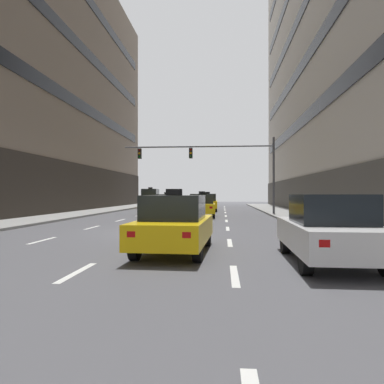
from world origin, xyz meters
TOP-DOWN VIEW (x-y plane):
  - ground_plane at (0.00, 0.00)m, footprint 120.00×120.00m
  - sidewalk_right at (8.47, 0.00)m, footprint 3.39×80.00m
  - lane_stripe_l1_s3 at (-3.39, -3.00)m, footprint 0.16×2.00m
  - lane_stripe_l1_s4 at (-3.39, 2.00)m, footprint 0.16×2.00m
  - lane_stripe_l1_s5 at (-3.39, 7.00)m, footprint 0.16×2.00m
  - lane_stripe_l1_s6 at (-3.39, 12.00)m, footprint 0.16×2.00m
  - lane_stripe_l1_s7 at (-3.39, 17.00)m, footprint 0.16×2.00m
  - lane_stripe_l1_s8 at (-3.39, 22.00)m, footprint 0.16×2.00m
  - lane_stripe_l1_s9 at (-3.39, 27.00)m, footprint 0.16×2.00m
  - lane_stripe_l1_s10 at (-3.39, 32.00)m, footprint 0.16×2.00m
  - lane_stripe_l2_s2 at (0.00, -8.00)m, footprint 0.16×2.00m
  - lane_stripe_l2_s3 at (0.00, -3.00)m, footprint 0.16×2.00m
  - lane_stripe_l2_s4 at (0.00, 2.00)m, footprint 0.16×2.00m
  - lane_stripe_l2_s5 at (0.00, 7.00)m, footprint 0.16×2.00m
  - lane_stripe_l2_s6 at (0.00, 12.00)m, footprint 0.16×2.00m
  - lane_stripe_l2_s7 at (0.00, 17.00)m, footprint 0.16×2.00m
  - lane_stripe_l2_s8 at (0.00, 22.00)m, footprint 0.16×2.00m
  - lane_stripe_l2_s9 at (0.00, 27.00)m, footprint 0.16×2.00m
  - lane_stripe_l2_s10 at (0.00, 32.00)m, footprint 0.16×2.00m
  - lane_stripe_l3_s2 at (3.39, -8.00)m, footprint 0.16×2.00m
  - lane_stripe_l3_s3 at (3.39, -3.00)m, footprint 0.16×2.00m
  - lane_stripe_l3_s4 at (3.39, 2.00)m, footprint 0.16×2.00m
  - lane_stripe_l3_s5 at (3.39, 7.00)m, footprint 0.16×2.00m
  - lane_stripe_l3_s6 at (3.39, 12.00)m, footprint 0.16×2.00m
  - lane_stripe_l3_s7 at (3.39, 17.00)m, footprint 0.16×2.00m
  - lane_stripe_l3_s8 at (3.39, 22.00)m, footprint 0.16×2.00m
  - lane_stripe_l3_s9 at (3.39, 27.00)m, footprint 0.16×2.00m
  - lane_stripe_l3_s10 at (3.39, 32.00)m, footprint 0.16×2.00m
  - taxi_driving_0 at (-1.63, 15.14)m, footprint 1.96×4.46m
  - taxi_driving_1 at (1.68, 19.34)m, footprint 1.95×4.55m
  - taxi_driving_2 at (1.65, 10.59)m, footprint 2.02×4.56m
  - taxi_driving_3 at (-5.11, 25.05)m, footprint 2.16×4.72m
  - taxi_driving_4 at (1.77, -5.27)m, footprint 2.04×4.50m
  - car_parked_0 at (5.72, -6.51)m, footprint 1.97×4.54m
  - traffic_signal_0 at (2.73, 13.24)m, footprint 12.07×0.35m

SIDE VIEW (x-z plane):
  - ground_plane at x=0.00m, z-range 0.00..0.00m
  - lane_stripe_l1_s3 at x=-3.39m, z-range 0.00..0.01m
  - lane_stripe_l1_s4 at x=-3.39m, z-range 0.00..0.01m
  - lane_stripe_l1_s5 at x=-3.39m, z-range 0.00..0.01m
  - lane_stripe_l1_s6 at x=-3.39m, z-range 0.00..0.01m
  - lane_stripe_l1_s7 at x=-3.39m, z-range 0.00..0.01m
  - lane_stripe_l1_s8 at x=-3.39m, z-range 0.00..0.01m
  - lane_stripe_l1_s9 at x=-3.39m, z-range 0.00..0.01m
  - lane_stripe_l1_s10 at x=-3.39m, z-range 0.00..0.01m
  - lane_stripe_l2_s2 at x=0.00m, z-range 0.00..0.01m
  - lane_stripe_l2_s3 at x=0.00m, z-range 0.00..0.01m
  - lane_stripe_l2_s4 at x=0.00m, z-range 0.00..0.01m
  - lane_stripe_l2_s5 at x=0.00m, z-range 0.00..0.01m
  - lane_stripe_l2_s6 at x=0.00m, z-range 0.00..0.01m
  - lane_stripe_l2_s7 at x=0.00m, z-range 0.00..0.01m
  - lane_stripe_l2_s8 at x=0.00m, z-range 0.00..0.01m
  - lane_stripe_l2_s9 at x=0.00m, z-range 0.00..0.01m
  - lane_stripe_l2_s10 at x=0.00m, z-range 0.00..0.01m
  - lane_stripe_l3_s2 at x=3.39m, z-range 0.00..0.01m
  - lane_stripe_l3_s3 at x=3.39m, z-range 0.00..0.01m
  - lane_stripe_l3_s4 at x=3.39m, z-range 0.00..0.01m
  - lane_stripe_l3_s5 at x=3.39m, z-range 0.00..0.01m
  - lane_stripe_l3_s6 at x=3.39m, z-range 0.00..0.01m
  - lane_stripe_l3_s7 at x=3.39m, z-range 0.00..0.01m
  - lane_stripe_l3_s8 at x=3.39m, z-range 0.00..0.01m
  - lane_stripe_l3_s9 at x=3.39m, z-range 0.00..0.01m
  - lane_stripe_l3_s10 at x=3.39m, z-range 0.00..0.01m
  - sidewalk_right at x=8.47m, z-range 0.00..0.14m
  - taxi_driving_0 at x=-1.63m, z-range -0.10..1.73m
  - taxi_driving_4 at x=1.77m, z-range -0.10..1.74m
  - car_parked_0 at x=5.72m, z-range -0.01..1.68m
  - taxi_driving_2 at x=1.65m, z-range -0.10..1.77m
  - taxi_driving_1 at x=1.68m, z-range -0.10..1.78m
  - taxi_driving_3 at x=-5.11m, z-range -0.10..2.34m
  - traffic_signal_0 at x=2.73m, z-range 1.43..7.48m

